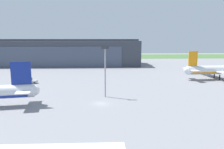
{
  "coord_description": "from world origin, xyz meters",
  "views": [
    {
      "loc": [
        0.7,
        -63.64,
        19.12
      ],
      "look_at": [
        4.06,
        17.25,
        5.93
      ],
      "focal_mm": 35.63,
      "sensor_mm": 36.0,
      "label": 1
    }
  ],
  "objects_px": {
    "airliner_far_left": "(220,70)",
    "apron_light_mast": "(105,67)",
    "maintenance_hangar": "(62,53)",
    "pushback_tractor": "(32,81)"
  },
  "relations": [
    {
      "from": "maintenance_hangar",
      "to": "pushback_tractor",
      "type": "bearing_deg",
      "value": -91.4
    },
    {
      "from": "airliner_far_left",
      "to": "maintenance_hangar",
      "type": "bearing_deg",
      "value": 144.41
    },
    {
      "from": "maintenance_hangar",
      "to": "apron_light_mast",
      "type": "xyz_separation_m",
      "value": [
        29.73,
        -90.13,
        1.04
      ]
    },
    {
      "from": "airliner_far_left",
      "to": "pushback_tractor",
      "type": "xyz_separation_m",
      "value": [
        -85.85,
        -6.06,
        -3.28
      ]
    },
    {
      "from": "maintenance_hangar",
      "to": "airliner_far_left",
      "type": "xyz_separation_m",
      "value": [
        84.22,
        -60.28,
        -4.47
      ]
    },
    {
      "from": "maintenance_hangar",
      "to": "airliner_far_left",
      "type": "relative_size",
      "value": 3.01
    },
    {
      "from": "airliner_far_left",
      "to": "apron_light_mast",
      "type": "xyz_separation_m",
      "value": [
        -54.49,
        -29.85,
        5.51
      ]
    },
    {
      "from": "apron_light_mast",
      "to": "pushback_tractor",
      "type": "bearing_deg",
      "value": 142.81
    },
    {
      "from": "pushback_tractor",
      "to": "apron_light_mast",
      "type": "height_order",
      "value": "apron_light_mast"
    },
    {
      "from": "airliner_far_left",
      "to": "apron_light_mast",
      "type": "distance_m",
      "value": 62.37
    }
  ]
}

